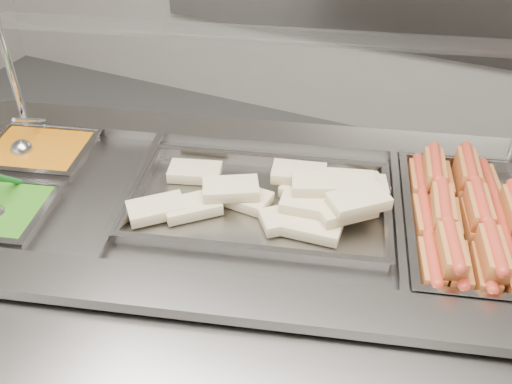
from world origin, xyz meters
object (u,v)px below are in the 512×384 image
at_px(steam_counter, 241,308).
at_px(pan_hotdogs, 471,230).
at_px(ladle, 23,149).
at_px(pan_wraps, 260,207).
at_px(sneeze_guard, 249,38).

height_order(steam_counter, pan_hotdogs, pan_hotdogs).
distance_m(steam_counter, ladle, 0.90).
distance_m(pan_wraps, ladle, 0.81).
bearing_deg(pan_hotdogs, pan_wraps, -164.60).
relative_size(steam_counter, pan_wraps, 2.67).
xyz_separation_m(sneeze_guard, pan_hotdogs, (0.71, -0.05, -0.44)).
relative_size(steam_counter, sneeze_guard, 1.22).
bearing_deg(steam_counter, pan_hotdogs, 15.40).
xyz_separation_m(steam_counter, sneeze_guard, (-0.06, 0.23, 0.87)).
relative_size(pan_hotdogs, pan_wraps, 0.81).
bearing_deg(pan_wraps, ladle, -174.55).
distance_m(steam_counter, sneeze_guard, 0.91).
relative_size(sneeze_guard, ladle, 8.72).
distance_m(pan_hotdogs, ladle, 1.41).
bearing_deg(pan_hotdogs, ladle, -170.30).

